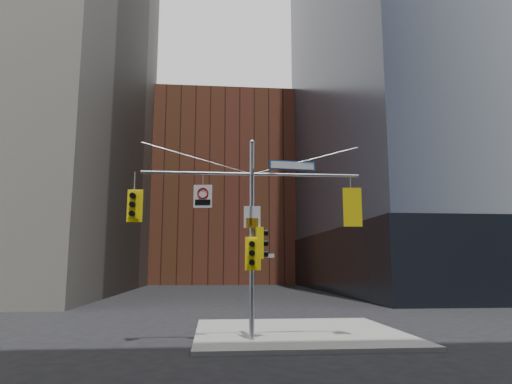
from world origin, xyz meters
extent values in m
plane|color=black|center=(0.00, 0.00, 0.00)|extent=(160.00, 160.00, 0.00)
cube|color=gray|center=(2.00, 4.00, 0.07)|extent=(8.00, 8.00, 0.15)
cube|color=black|center=(28.00, 32.00, 3.00)|extent=(36.40, 36.40, 6.00)
cube|color=brown|center=(0.00, 58.00, 14.00)|extent=(26.00, 20.00, 28.00)
cylinder|color=gray|center=(0.00, 2.00, 3.60)|extent=(0.18, 0.18, 7.20)
sphere|color=gray|center=(0.00, 2.00, 7.20)|extent=(0.20, 0.20, 0.20)
cylinder|color=gray|center=(-2.00, 2.00, 6.00)|extent=(4.00, 0.11, 0.11)
cylinder|color=gray|center=(2.00, 2.00, 6.00)|extent=(4.00, 0.11, 0.11)
cylinder|color=gray|center=(0.00, 1.65, 6.00)|extent=(0.10, 0.70, 0.10)
cylinder|color=gray|center=(-2.00, 2.00, 6.55)|extent=(4.00, 0.02, 1.12)
cylinder|color=gray|center=(2.00, 2.00, 6.55)|extent=(4.00, 0.02, 1.12)
cube|color=yellow|center=(-4.20, 2.00, 4.80)|extent=(0.33, 0.24, 0.95)
cube|color=yellow|center=(-4.19, 2.16, 4.80)|extent=(0.56, 0.09, 1.17)
cylinder|color=black|center=(-4.22, 1.82, 5.12)|extent=(0.21, 0.16, 0.20)
cylinder|color=black|center=(-4.21, 1.89, 5.12)|extent=(0.17, 0.03, 0.17)
cylinder|color=black|center=(-4.22, 1.82, 4.80)|extent=(0.21, 0.16, 0.20)
cylinder|color=black|center=(-4.21, 1.89, 4.80)|extent=(0.17, 0.03, 0.17)
cylinder|color=black|center=(-4.22, 1.82, 4.48)|extent=(0.21, 0.16, 0.20)
cylinder|color=black|center=(-4.21, 1.89, 4.48)|extent=(0.17, 0.03, 0.17)
cube|color=yellow|center=(3.69, 2.00, 4.80)|extent=(0.39, 0.29, 1.15)
cube|color=yellow|center=(3.67, 1.80, 4.80)|extent=(0.68, 0.10, 1.43)
cylinder|color=black|center=(3.71, 2.22, 5.18)|extent=(0.25, 0.19, 0.24)
cylinder|color=black|center=(3.70, 2.13, 5.18)|extent=(0.21, 0.04, 0.21)
cylinder|color=black|center=(3.71, 2.22, 4.80)|extent=(0.25, 0.19, 0.24)
cylinder|color=black|center=(3.70, 2.13, 4.80)|extent=(0.21, 0.04, 0.21)
cylinder|color=black|center=(3.71, 2.22, 4.42)|extent=(0.25, 0.19, 0.24)
cylinder|color=black|center=(3.70, 2.13, 4.42)|extent=(0.21, 0.04, 0.21)
cube|color=yellow|center=(0.28, 2.00, 3.49)|extent=(0.26, 0.37, 1.13)
cylinder|color=black|center=(0.49, 2.00, 3.86)|extent=(0.17, 0.24, 0.24)
cylinder|color=black|center=(0.41, 2.00, 3.86)|extent=(0.02, 0.20, 0.20)
cylinder|color=black|center=(0.49, 2.00, 3.49)|extent=(0.17, 0.24, 0.24)
cylinder|color=black|center=(0.41, 2.00, 3.49)|extent=(0.02, 0.20, 0.20)
cylinder|color=black|center=(0.49, 2.00, 3.11)|extent=(0.17, 0.24, 0.24)
cylinder|color=black|center=(0.41, 2.00, 3.11)|extent=(0.02, 0.20, 0.20)
cube|color=yellow|center=(0.00, 1.72, 3.11)|extent=(0.34, 0.27, 0.95)
cube|color=yellow|center=(0.03, 1.88, 3.11)|extent=(0.56, 0.14, 1.18)
cylinder|color=black|center=(-0.03, 1.54, 3.43)|extent=(0.22, 0.18, 0.20)
cylinder|color=black|center=(-0.02, 1.61, 3.43)|extent=(0.17, 0.05, 0.17)
cylinder|color=black|center=(-0.03, 1.54, 3.11)|extent=(0.22, 0.18, 0.20)
cylinder|color=black|center=(-0.02, 1.61, 3.11)|extent=(0.17, 0.05, 0.17)
cylinder|color=black|center=(-0.03, 1.54, 2.80)|extent=(0.22, 0.18, 0.20)
cylinder|color=#0CE559|center=(-0.02, 1.61, 2.80)|extent=(0.17, 0.05, 0.17)
cube|color=#11499D|center=(1.51, 2.00, 6.35)|extent=(1.75, 0.23, 0.34)
cube|color=silver|center=(1.51, 1.98, 6.35)|extent=(1.64, 0.19, 0.26)
cube|color=silver|center=(-1.78, 1.98, 5.15)|extent=(0.66, 0.12, 0.83)
torus|color=#B20A0A|center=(-1.78, 1.96, 5.26)|extent=(0.41, 0.11, 0.41)
cube|color=black|center=(-1.78, 1.96, 4.93)|extent=(0.55, 0.08, 0.20)
cube|color=silver|center=(0.00, 1.88, 4.41)|extent=(0.60, 0.04, 0.78)
cube|color=#D88C00|center=(0.00, 1.86, 4.19)|extent=(0.43, 0.02, 0.35)
cube|color=silver|center=(0.45, 2.00, 3.04)|extent=(0.70, 0.12, 0.14)
cube|color=#145926|center=(0.00, 2.45, 2.78)|extent=(0.13, 0.79, 0.16)
camera|label=1|loc=(-1.36, -14.32, 2.73)|focal=32.00mm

